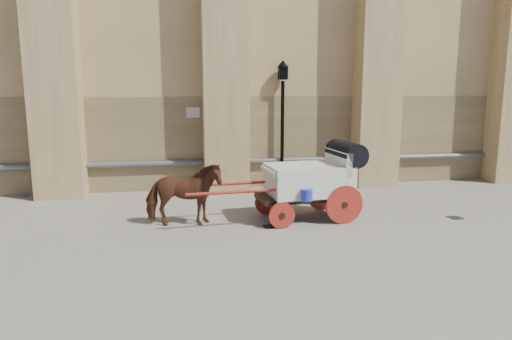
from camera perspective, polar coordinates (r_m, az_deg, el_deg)
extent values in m
plane|color=#6B665A|center=(11.44, 3.22, -6.34)|extent=(90.00, 90.00, 0.00)
cube|color=#937C4F|center=(15.60, 7.06, 3.63)|extent=(44.00, 0.35, 3.00)
cylinder|color=#59595B|center=(15.42, 7.30, 1.31)|extent=(42.00, 0.18, 0.18)
cube|color=beige|center=(14.69, -7.88, 7.14)|extent=(0.42, 0.04, 0.32)
imported|color=brown|center=(10.97, -9.05, -3.04)|extent=(1.84, 0.89, 1.53)
cube|color=black|center=(11.52, 6.03, -3.28)|extent=(2.40, 1.25, 0.13)
cube|color=beige|center=(11.47, 6.56, -1.19)|extent=(2.11, 1.48, 0.74)
cube|color=beige|center=(11.70, 10.23, 1.04)|extent=(0.27, 1.33, 0.58)
cube|color=beige|center=(11.13, 2.27, -0.09)|extent=(0.47, 1.19, 0.11)
cylinder|color=black|center=(11.76, 11.19, 2.09)|extent=(0.70, 1.36, 0.59)
cylinder|color=#9F251A|center=(11.27, 10.97, -4.27)|extent=(0.95, 0.14, 0.95)
cylinder|color=#9F251A|center=(12.42, 8.39, -2.84)|extent=(0.95, 0.14, 0.95)
cylinder|color=#9F251A|center=(10.74, 3.25, -5.69)|extent=(0.64, 0.12, 0.63)
cylinder|color=#9F251A|center=(11.95, 1.33, -4.04)|extent=(0.64, 0.12, 0.63)
cylinder|color=#9F251A|center=(10.52, -1.96, -2.74)|extent=(2.53, 0.29, 0.07)
cylinder|color=#9F251A|center=(11.43, -3.00, -1.72)|extent=(2.53, 0.29, 0.07)
cylinder|color=#2633BF|center=(10.73, 6.37, -3.13)|extent=(0.27, 0.27, 0.27)
cylinder|color=black|center=(14.89, 3.30, 4.34)|extent=(0.12, 0.12, 3.49)
cone|color=black|center=(15.13, 3.24, -1.59)|extent=(0.35, 0.35, 0.35)
cube|color=black|center=(14.83, 3.38, 11.99)|extent=(0.27, 0.27, 0.41)
cone|color=black|center=(14.84, 3.39, 13.12)|extent=(0.39, 0.39, 0.23)
cube|color=black|center=(10.95, 1.79, -7.05)|extent=(0.35, 0.35, 0.01)
cube|color=black|center=(12.71, 23.65, -5.48)|extent=(0.35, 0.35, 0.01)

